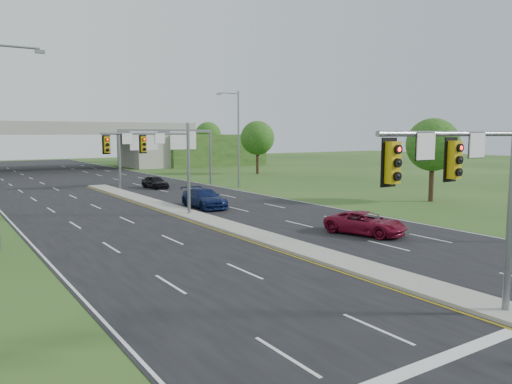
{
  "coord_description": "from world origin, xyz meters",
  "views": [
    {
      "loc": [
        -16.28,
        -9.17,
        6.21
      ],
      "look_at": [
        -1.34,
        13.65,
        3.0
      ],
      "focal_mm": 35.0,
      "sensor_mm": 36.0,
      "label": 1
    }
  ],
  "objects_px": {
    "sign_gantry": "(166,142)",
    "car_far_c": "(155,182)",
    "signal_mast_far": "(160,154)",
    "overpass": "(45,149)",
    "car_far_a": "(366,223)",
    "signal_mast_near": "(475,182)",
    "car_far_b": "(204,198)"
  },
  "relations": [
    {
      "from": "signal_mast_near",
      "to": "car_far_a",
      "type": "xyz_separation_m",
      "value": [
        8.21,
        12.52,
        -4.01
      ]
    },
    {
      "from": "signal_mast_near",
      "to": "car_far_a",
      "type": "bearing_deg",
      "value": 56.75
    },
    {
      "from": "signal_mast_far",
      "to": "sign_gantry",
      "type": "distance_m",
      "value": 21.91
    },
    {
      "from": "sign_gantry",
      "to": "car_far_c",
      "type": "distance_m",
      "value": 4.89
    },
    {
      "from": "signal_mast_far",
      "to": "car_far_b",
      "type": "xyz_separation_m",
      "value": [
        5.02,
        2.94,
        -3.9
      ]
    },
    {
      "from": "overpass",
      "to": "car_far_a",
      "type": "relative_size",
      "value": 15.95
    },
    {
      "from": "sign_gantry",
      "to": "overpass",
      "type": "bearing_deg",
      "value": 100.79
    },
    {
      "from": "car_far_b",
      "to": "sign_gantry",
      "type": "bearing_deg",
      "value": 78.2
    },
    {
      "from": "signal_mast_near",
      "to": "sign_gantry",
      "type": "distance_m",
      "value": 45.88
    },
    {
      "from": "car_far_a",
      "to": "car_far_c",
      "type": "distance_m",
      "value": 31.72
    },
    {
      "from": "overpass",
      "to": "car_far_a",
      "type": "height_order",
      "value": "overpass"
    },
    {
      "from": "car_far_a",
      "to": "car_far_b",
      "type": "xyz_separation_m",
      "value": [
        -3.19,
        15.42,
        0.11
      ]
    },
    {
      "from": "overpass",
      "to": "car_far_b",
      "type": "bearing_deg",
      "value": -86.98
    },
    {
      "from": "signal_mast_near",
      "to": "car_far_c",
      "type": "relative_size",
      "value": 1.67
    },
    {
      "from": "signal_mast_near",
      "to": "sign_gantry",
      "type": "relative_size",
      "value": 0.6
    },
    {
      "from": "car_far_b",
      "to": "car_far_c",
      "type": "distance_m",
      "value": 16.43
    },
    {
      "from": "signal_mast_far",
      "to": "car_far_c",
      "type": "xyz_separation_m",
      "value": [
        7.21,
        19.23,
        -3.99
      ]
    },
    {
      "from": "signal_mast_far",
      "to": "sign_gantry",
      "type": "xyz_separation_m",
      "value": [
        8.95,
        19.99,
        0.51
      ]
    },
    {
      "from": "sign_gantry",
      "to": "signal_mast_far",
      "type": "bearing_deg",
      "value": -114.11
    },
    {
      "from": "sign_gantry",
      "to": "car_far_c",
      "type": "height_order",
      "value": "sign_gantry"
    },
    {
      "from": "car_far_a",
      "to": "sign_gantry",
      "type": "bearing_deg",
      "value": 70.61
    },
    {
      "from": "sign_gantry",
      "to": "overpass",
      "type": "height_order",
      "value": "overpass"
    },
    {
      "from": "car_far_b",
      "to": "car_far_c",
      "type": "bearing_deg",
      "value": 83.5
    },
    {
      "from": "signal_mast_far",
      "to": "car_far_c",
      "type": "height_order",
      "value": "signal_mast_far"
    },
    {
      "from": "signal_mast_near",
      "to": "car_far_c",
      "type": "height_order",
      "value": "signal_mast_near"
    },
    {
      "from": "car_far_a",
      "to": "car_far_b",
      "type": "height_order",
      "value": "car_far_b"
    },
    {
      "from": "sign_gantry",
      "to": "signal_mast_near",
      "type": "bearing_deg",
      "value": -101.25
    },
    {
      "from": "sign_gantry",
      "to": "car_far_c",
      "type": "bearing_deg",
      "value": -156.09
    },
    {
      "from": "signal_mast_far",
      "to": "car_far_a",
      "type": "height_order",
      "value": "signal_mast_far"
    },
    {
      "from": "signal_mast_far",
      "to": "car_far_b",
      "type": "bearing_deg",
      "value": 30.36
    },
    {
      "from": "signal_mast_near",
      "to": "car_far_b",
      "type": "xyz_separation_m",
      "value": [
        5.02,
        27.94,
        -3.9
      ]
    },
    {
      "from": "overpass",
      "to": "car_far_b",
      "type": "xyz_separation_m",
      "value": [
        2.75,
        -52.13,
        -2.73
      ]
    }
  ]
}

